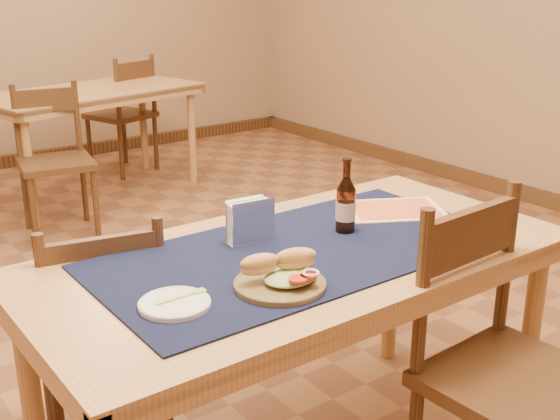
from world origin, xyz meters
TOP-DOWN VIEW (x-y plane):
  - room at (0.00, 0.00)m, footprint 6.04×7.04m
  - main_table at (0.00, -0.80)m, footprint 1.60×0.80m
  - placemat at (0.00, -0.80)m, footprint 1.20×0.60m
  - baseboard at (0.00, 0.00)m, footprint 6.00×7.00m
  - back_table at (0.63, 2.35)m, footprint 1.59×1.03m
  - chair_main_far at (-0.45, -0.35)m, footprint 0.46×0.46m
  - chair_main_near at (0.31, -1.32)m, footprint 0.46×0.46m
  - chair_back_near at (0.15, 1.77)m, footprint 0.48×0.48m
  - chair_back_far at (1.06, 2.77)m, footprint 0.53×0.53m
  - sandwich_plate at (-0.19, -0.97)m, footprint 0.24×0.24m
  - side_plate at (-0.47, -0.90)m, footprint 0.18×0.18m
  - fork at (-0.43, -0.89)m, footprint 0.14×0.02m
  - beer_bottle at (0.21, -0.76)m, footprint 0.06×0.06m
  - napkin_holder at (-0.08, -0.66)m, footprint 0.16×0.07m
  - menu_card at (0.47, -0.71)m, footprint 0.40×0.36m

SIDE VIEW (x-z plane):
  - baseboard at x=0.00m, z-range 0.00..0.10m
  - chair_main_far at x=-0.45m, z-range 0.02..0.86m
  - chair_back_near at x=0.15m, z-range 0.02..0.91m
  - chair_back_far at x=1.06m, z-range 0.02..0.93m
  - chair_main_near at x=0.31m, z-range 0.02..0.98m
  - main_table at x=0.00m, z-range 0.29..1.04m
  - back_table at x=0.63m, z-range 0.29..1.04m
  - placemat at x=0.00m, z-range 0.75..0.76m
  - menu_card at x=0.47m, z-range 0.76..0.76m
  - side_plate at x=-0.47m, z-range 0.76..0.77m
  - fork at x=-0.43m, z-range 0.77..0.77m
  - sandwich_plate at x=-0.19m, z-range 0.73..0.83m
  - napkin_holder at x=-0.08m, z-range 0.75..0.88m
  - beer_bottle at x=0.21m, z-range 0.73..0.96m
  - room at x=0.00m, z-range -0.02..2.82m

